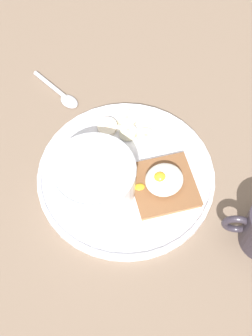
# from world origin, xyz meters

# --- Properties ---
(ground_plane) EXTENTS (1.20, 1.20, 0.02)m
(ground_plane) POSITION_xyz_m (0.00, 0.00, 0.01)
(ground_plane) COLOR #786351
(ground_plane) RESTS_ON ground
(plate) EXTENTS (0.28, 0.28, 0.02)m
(plate) POSITION_xyz_m (0.00, 0.00, 0.03)
(plate) COLOR white
(plate) RESTS_ON ground_plane
(oatmeal_bowl) EXTENTS (0.13, 0.13, 0.06)m
(oatmeal_bowl) POSITION_xyz_m (-0.05, 0.01, 0.06)
(oatmeal_bowl) COLOR white
(oatmeal_bowl) RESTS_ON plate
(toast_slice) EXTENTS (0.13, 0.13, 0.01)m
(toast_slice) POSITION_xyz_m (0.03, -0.05, 0.04)
(toast_slice) COLOR brown
(toast_slice) RESTS_ON plate
(poached_egg) EXTENTS (0.07, 0.06, 0.03)m
(poached_egg) POSITION_xyz_m (0.03, -0.05, 0.05)
(poached_egg) COLOR white
(poached_egg) RESTS_ON toast_slice
(banana_slice_front) EXTENTS (0.04, 0.04, 0.01)m
(banana_slice_front) POSITION_xyz_m (0.07, 0.04, 0.04)
(banana_slice_front) COLOR beige
(banana_slice_front) RESTS_ON plate
(banana_slice_left) EXTENTS (0.03, 0.03, 0.02)m
(banana_slice_left) POSITION_xyz_m (0.05, 0.06, 0.04)
(banana_slice_left) COLOR #F1EBC4
(banana_slice_left) RESTS_ON plate
(banana_slice_back) EXTENTS (0.05, 0.05, 0.01)m
(banana_slice_back) POSITION_xyz_m (0.06, 0.08, 0.04)
(banana_slice_back) COLOR beige
(banana_slice_back) RESTS_ON plate
(banana_slice_right) EXTENTS (0.04, 0.04, 0.02)m
(banana_slice_right) POSITION_xyz_m (0.03, 0.09, 0.04)
(banana_slice_right) COLOR #F5E3C4
(banana_slice_right) RESTS_ON plate
(spoon) EXTENTS (0.04, 0.11, 0.01)m
(spoon) POSITION_xyz_m (0.00, 0.20, 0.02)
(spoon) COLOR silver
(spoon) RESTS_ON ground_plane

